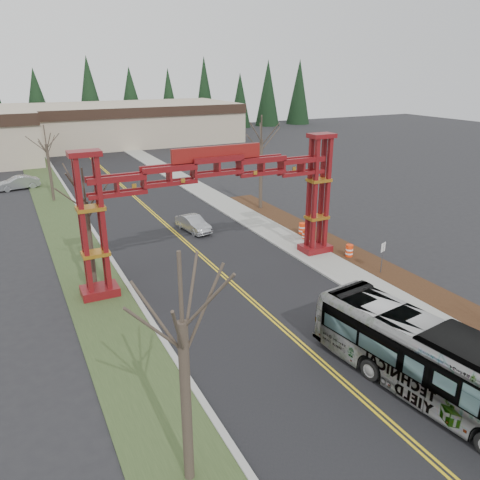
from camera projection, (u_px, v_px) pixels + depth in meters
ground at (422, 452)px, 17.07m from camera, size 200.00×200.00×0.00m
road at (183, 240)px, 38.00m from camera, size 12.00×110.00×0.02m
lane_line_left at (182, 240)px, 37.95m from camera, size 0.12×100.00×0.01m
lane_line_right at (185, 240)px, 38.05m from camera, size 0.12×100.00×0.01m
curb_right at (250, 228)px, 40.58m from camera, size 0.30×110.00×0.15m
sidewalk_right at (265, 226)px, 41.19m from camera, size 2.60×110.00×0.14m
landscape_strip at (417, 287)px, 29.73m from camera, size 2.60×50.00×0.12m
grass_median at (82, 257)px, 34.61m from camera, size 4.00×110.00×0.08m
curb_left at (107, 252)px, 35.38m from camera, size 0.30×110.00×0.15m
gateway_arch at (217, 187)px, 30.07m from camera, size 18.20×1.60×8.90m
retail_building_east at (130, 123)px, 87.05m from camera, size 38.00×20.30×7.00m
conifer_treeline at (65, 104)px, 91.98m from camera, size 116.10×5.60×13.00m
transit_bus at (436, 364)px, 19.35m from camera, size 4.31×12.08×3.29m
silver_sedan at (193, 224)px, 39.91m from camera, size 2.02×4.22×1.34m
parked_car_far_a at (18, 183)px, 53.68m from camera, size 4.81×2.31×1.52m
bare_tree_median_near at (182, 323)px, 13.90m from camera, size 3.45×3.45×8.35m
bare_tree_median_mid at (85, 202)px, 28.27m from camera, size 3.14×3.14×7.64m
bare_tree_median_far at (46, 145)px, 47.21m from camera, size 2.92×2.92×7.84m
bare_tree_right_far at (261, 140)px, 44.17m from camera, size 3.41×3.41×9.07m
street_sign at (383, 252)px, 31.24m from camera, size 0.49×0.22×2.25m
barrel_south at (349, 251)px, 34.35m from camera, size 0.55×0.55×1.02m
barrel_mid at (305, 235)px, 37.91m from camera, size 0.48×0.48×0.88m
barrel_north at (302, 229)px, 39.14m from camera, size 0.55×0.55×1.01m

